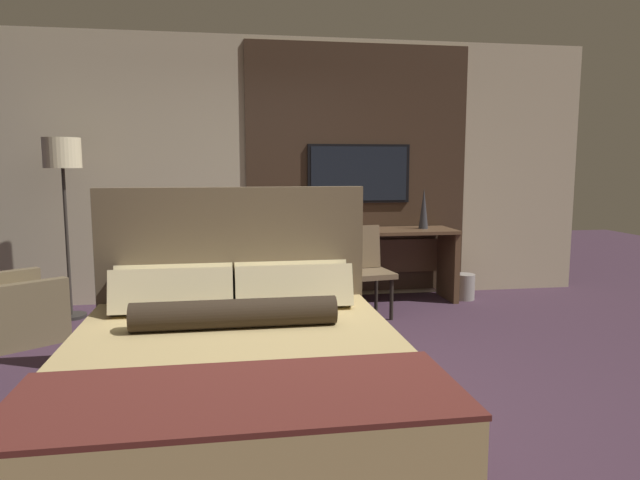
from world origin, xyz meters
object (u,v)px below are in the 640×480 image
desk_chair (362,263)px  armchair_by_window (7,311)px  vase_short (301,221)px  desk (363,252)px  waste_bin (464,287)px  book (344,228)px  tv (359,174)px  floor_lamp (63,168)px  bed (237,370)px  vase_tall (424,208)px

desk_chair → armchair_by_window: desk_chair is taller
vase_short → desk: bearing=-6.6°
desk → armchair_by_window: (-3.25, -0.91, -0.27)m
armchair_by_window → waste_bin: armchair_by_window is taller
desk → vase_short: 0.74m
desk_chair → book: bearing=87.3°
tv → floor_lamp: floor_lamp is taller
bed → vase_short: bearing=75.5°
desk → tv: 0.86m
desk → desk_chair: bearing=-104.5°
waste_bin → book: bearing=173.9°
armchair_by_window → book: bearing=-109.1°
tv → bed: bearing=-114.8°
bed → armchair_by_window: 2.64m
desk → waste_bin: (1.11, -0.11, -0.39)m
floor_lamp → vase_tall: bearing=3.1°
bed → floor_lamp: floor_lamp is taller
desk_chair → vase_short: vase_short is taller
desk → book: (-0.20, 0.03, 0.26)m
floor_lamp → vase_short: 2.36m
tv → vase_short: (-0.66, -0.16, -0.49)m
tv → book: tv is taller
armchair_by_window → book: book is taller
bed → floor_lamp: (-1.54, 2.56, 1.11)m
armchair_by_window → vase_short: vase_short is taller
armchair_by_window → vase_tall: vase_tall is taller
desk → desk_chair: size_ratio=2.24×
bed → waste_bin: bearing=46.8°
tv → vase_short: 0.83m
desk → tv: tv is taller
vase_tall → book: size_ratio=1.76×
desk → book: size_ratio=7.89×
floor_lamp → book: floor_lamp is taller
vase_tall → book: vase_tall is taller
floor_lamp → book: bearing=5.1°
floor_lamp → waste_bin: bearing=1.5°
bed → desk_chair: (1.25, 2.23, 0.18)m
armchair_by_window → floor_lamp: bearing=-61.0°
desk_chair → floor_lamp: (-2.79, 0.33, 0.92)m
bed → floor_lamp: 3.19m
desk → floor_lamp: size_ratio=1.14×
tv → book: (-0.20, -0.21, -0.57)m
floor_lamp → waste_bin: (4.04, 0.10, -1.29)m
bed → vase_short: (0.74, 2.86, 0.55)m
armchair_by_window → floor_lamp: size_ratio=0.59×
bed → desk: 3.12m
desk_chair → armchair_by_window: size_ratio=0.86×
book → vase_tall: bearing=-3.4°
armchair_by_window → waste_bin: (4.36, 0.80, -0.12)m
desk → vase_short: size_ratio=10.10×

